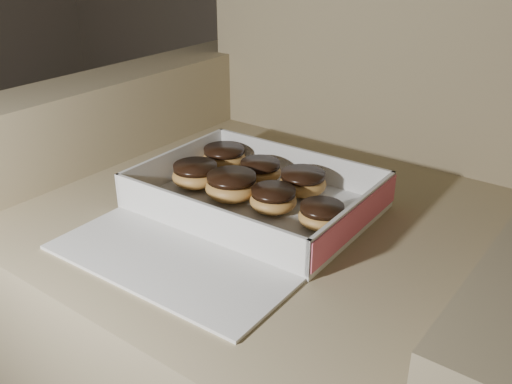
% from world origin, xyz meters
% --- Properties ---
extents(armchair, '(0.98, 0.83, 1.02)m').
position_xyz_m(armchair, '(0.44, 0.88, 0.32)').
color(armchair, '#8B7F59').
rests_on(armchair, floor).
extents(bakery_box, '(0.37, 0.43, 0.06)m').
position_xyz_m(bakery_box, '(0.40, 0.75, 0.47)').
color(bakery_box, silver).
rests_on(bakery_box, armchair).
extents(donut_a, '(0.07, 0.07, 0.04)m').
position_xyz_m(donut_a, '(0.44, 0.78, 0.49)').
color(donut_a, '#BA8C41').
rests_on(donut_a, bakery_box).
extents(donut_b, '(0.08, 0.08, 0.04)m').
position_xyz_m(donut_b, '(0.27, 0.87, 0.49)').
color(donut_b, '#BA8C41').
rests_on(donut_b, bakery_box).
extents(donut_c, '(0.08, 0.08, 0.04)m').
position_xyz_m(donut_c, '(0.28, 0.78, 0.49)').
color(donut_c, '#BA8C41').
rests_on(donut_c, bakery_box).
extents(donut_d, '(0.09, 0.09, 0.04)m').
position_xyz_m(donut_d, '(0.36, 0.78, 0.49)').
color(donut_d, '#BA8C41').
rests_on(donut_d, bakery_box).
extents(donut_e, '(0.07, 0.07, 0.04)m').
position_xyz_m(donut_e, '(0.36, 0.86, 0.49)').
color(donut_e, '#BA8C41').
rests_on(donut_e, bakery_box).
extents(donut_f, '(0.08, 0.08, 0.04)m').
position_xyz_m(donut_f, '(0.44, 0.86, 0.49)').
color(donut_f, '#BA8C41').
rests_on(donut_f, bakery_box).
extents(donut_g, '(0.07, 0.07, 0.04)m').
position_xyz_m(donut_g, '(0.53, 0.79, 0.49)').
color(donut_g, '#BA8C41').
rests_on(donut_g, bakery_box).
extents(crumb_a, '(0.01, 0.01, 0.00)m').
position_xyz_m(crumb_a, '(0.33, 0.72, 0.47)').
color(crumb_a, black).
rests_on(crumb_a, bakery_box).
extents(crumb_b, '(0.01, 0.01, 0.00)m').
position_xyz_m(crumb_b, '(0.48, 0.73, 0.47)').
color(crumb_b, black).
rests_on(crumb_b, bakery_box).
extents(crumb_c, '(0.01, 0.01, 0.00)m').
position_xyz_m(crumb_c, '(0.45, 0.78, 0.47)').
color(crumb_c, black).
rests_on(crumb_c, bakery_box).
extents(crumb_d, '(0.01, 0.01, 0.00)m').
position_xyz_m(crumb_d, '(0.50, 0.68, 0.47)').
color(crumb_d, black).
rests_on(crumb_d, bakery_box).
extents(crumb_e, '(0.01, 0.01, 0.00)m').
position_xyz_m(crumb_e, '(0.36, 0.72, 0.47)').
color(crumb_e, black).
rests_on(crumb_e, bakery_box).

